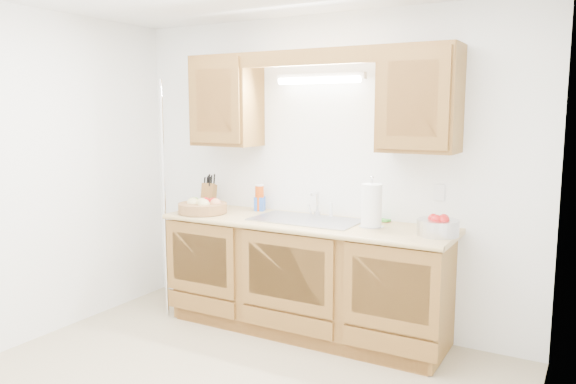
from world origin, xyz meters
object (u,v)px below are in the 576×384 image
Objects in this scene: apple_bowl at (438,226)px; knife_block at (209,195)px; paper_towel at (372,206)px; fruit_basket at (203,206)px.

knife_block is at bearing 175.87° from apple_bowl.
paper_towel is (1.57, -0.13, 0.05)m from knife_block.
paper_towel reaches higher than knife_block.
apple_bowl is (1.93, 0.11, 0.01)m from fruit_basket.
apple_bowl is (0.49, -0.02, -0.10)m from paper_towel.
fruit_basket is 1.45m from paper_towel.
knife_block is at bearing 175.33° from paper_towel.
paper_towel is 1.21× the size of apple_bowl.
fruit_basket is 1.63× the size of knife_block.
fruit_basket is at bearing -79.43° from knife_block.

